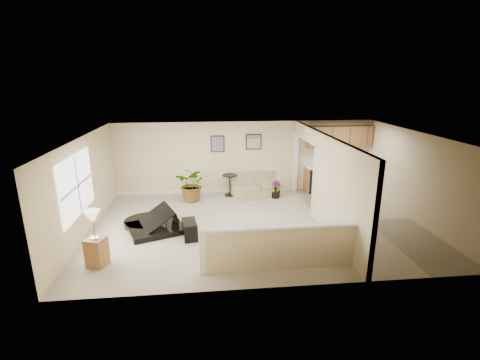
{
  "coord_description": "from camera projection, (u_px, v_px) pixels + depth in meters",
  "views": [
    {
      "loc": [
        -1.41,
        -8.81,
        3.94
      ],
      "look_at": [
        -0.44,
        0.4,
        1.2
      ],
      "focal_mm": 26.0,
      "sensor_mm": 36.0,
      "label": 1
    }
  ],
  "objects": [
    {
      "name": "loveseat",
      "position": [
        257.0,
        184.0,
        12.06
      ],
      "size": [
        1.94,
        1.38,
        0.97
      ],
      "rotation": [
        0.0,
        0.0,
        0.27
      ],
      "color": "tan",
      "rests_on": "floor"
    },
    {
      "name": "right_wall",
      "position": [
        416.0,
        177.0,
        9.75
      ],
      "size": [
        0.04,
        6.0,
        2.5
      ],
      "primitive_type": "cube",
      "color": "beige",
      "rests_on": "floor"
    },
    {
      "name": "wall_art_left",
      "position": [
        218.0,
        144.0,
        11.9
      ],
      "size": [
        0.48,
        0.04,
        0.58
      ],
      "color": "#362313",
      "rests_on": "back_wall"
    },
    {
      "name": "floor",
      "position": [
        257.0,
        225.0,
        9.66
      ],
      "size": [
        9.0,
        9.0,
        0.0
      ],
      "primitive_type": "plane",
      "color": "tan",
      "rests_on": "ground"
    },
    {
      "name": "kitchen_cabinets",
      "position": [
        335.0,
        167.0,
        12.33
      ],
      "size": [
        2.36,
        0.65,
        2.33
      ],
      "color": "#9B6332",
      "rests_on": "floor"
    },
    {
      "name": "palm_plant",
      "position": [
        193.0,
        184.0,
        11.39
      ],
      "size": [
        1.29,
        1.21,
        1.15
      ],
      "color": "black",
      "rests_on": "floor"
    },
    {
      "name": "kitchen_vinyl",
      "position": [
        366.0,
        220.0,
        9.97
      ],
      "size": [
        2.7,
        6.0,
        0.01
      ],
      "primitive_type": "cube",
      "color": "tan",
      "rests_on": "floor"
    },
    {
      "name": "lamp_stand",
      "position": [
        96.0,
        243.0,
        7.43
      ],
      "size": [
        0.48,
        0.48,
        1.28
      ],
      "color": "#9B6332",
      "rests_on": "floor"
    },
    {
      "name": "piano",
      "position": [
        154.0,
        210.0,
        9.26
      ],
      "size": [
        1.96,
        1.93,
        1.32
      ],
      "rotation": [
        0.0,
        0.0,
        0.38
      ],
      "color": "black",
      "rests_on": "floor"
    },
    {
      "name": "piano_bench",
      "position": [
        190.0,
        229.0,
        8.84
      ],
      "size": [
        0.43,
        0.7,
        0.44
      ],
      "primitive_type": "cube",
      "rotation": [
        0.0,
        0.0,
        0.15
      ],
      "color": "black",
      "rests_on": "floor"
    },
    {
      "name": "small_plant",
      "position": [
        276.0,
        191.0,
        11.79
      ],
      "size": [
        0.34,
        0.34,
        0.57
      ],
      "color": "black",
      "rests_on": "floor"
    },
    {
      "name": "wall_mirror",
      "position": [
        254.0,
        142.0,
        12.01
      ],
      "size": [
        0.55,
        0.04,
        0.55
      ],
      "color": "#362313",
      "rests_on": "back_wall"
    },
    {
      "name": "ceiling",
      "position": [
        259.0,
        136.0,
        8.95
      ],
      "size": [
        9.0,
        6.0,
        0.04
      ],
      "primitive_type": "cube",
      "color": "beige",
      "rests_on": "back_wall"
    },
    {
      "name": "pony_half_wall",
      "position": [
        278.0,
        246.0,
        7.32
      ],
      "size": [
        3.42,
        0.22,
        1.0
      ],
      "color": "beige",
      "rests_on": "floor"
    },
    {
      "name": "front_wall",
      "position": [
        283.0,
        228.0,
        6.44
      ],
      "size": [
        9.0,
        0.04,
        2.5
      ],
      "primitive_type": "cube",
      "color": "beige",
      "rests_on": "floor"
    },
    {
      "name": "left_window",
      "position": [
        76.0,
        186.0,
        8.32
      ],
      "size": [
        0.05,
        2.15,
        1.45
      ],
      "primitive_type": "cube",
      "color": "white",
      "rests_on": "left_wall"
    },
    {
      "name": "interior_partition",
      "position": [
        320.0,
        178.0,
        9.73
      ],
      "size": [
        0.18,
        5.99,
        2.5
      ],
      "color": "beige",
      "rests_on": "floor"
    },
    {
      "name": "back_wall",
      "position": [
        245.0,
        157.0,
        12.16
      ],
      "size": [
        9.0,
        0.04,
        2.5
      ],
      "primitive_type": "cube",
      "color": "beige",
      "rests_on": "floor"
    },
    {
      "name": "left_wall",
      "position": [
        84.0,
        187.0,
        8.85
      ],
      "size": [
        0.04,
        6.0,
        2.5
      ],
      "primitive_type": "cube",
      "color": "beige",
      "rests_on": "floor"
    },
    {
      "name": "accent_table",
      "position": [
        230.0,
        182.0,
        11.93
      ],
      "size": [
        0.51,
        0.51,
        0.74
      ],
      "color": "black",
      "rests_on": "floor"
    }
  ]
}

